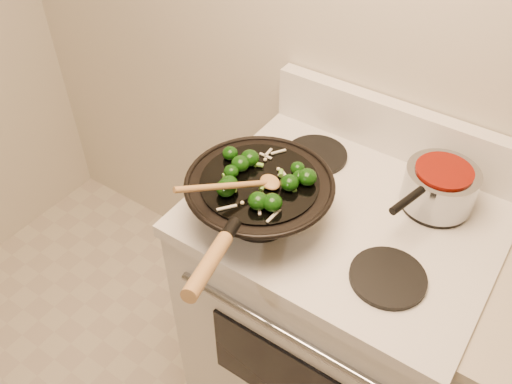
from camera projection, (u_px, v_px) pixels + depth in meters
The scene contains 5 objects.
stove at pixel (332, 309), 1.73m from camera, with size 0.78×0.67×1.08m.
wok at pixel (259, 197), 1.35m from camera, with size 0.37×0.61×0.22m.
stirfry at pixel (259, 179), 1.30m from camera, with size 0.25×0.28×0.04m.
wooden_spoon at pixel (244, 184), 1.27m from camera, with size 0.16×0.25×0.09m.
saucepan at pixel (439, 186), 1.39m from camera, with size 0.19×0.30×0.11m.
Camera 1 is at (0.20, 0.20, 1.93)m, focal length 38.00 mm.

